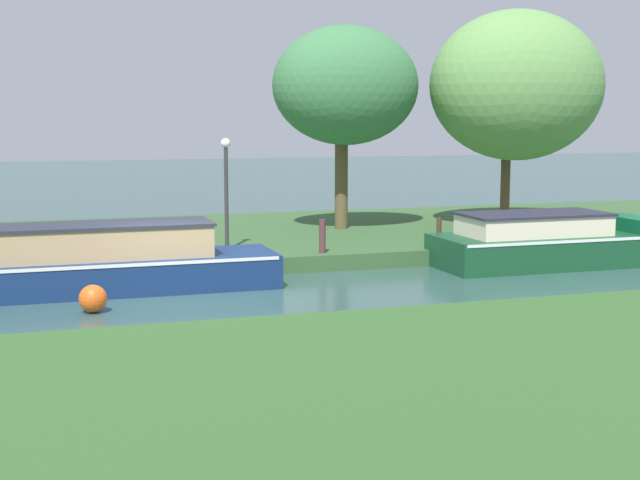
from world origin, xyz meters
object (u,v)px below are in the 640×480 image
navy_narrowboat (53,265)px  willow_tree_left (346,86)px  channel_buoy (93,299)px  mooring_post_near (439,233)px  willow_tree_centre (517,86)px  lamp_post (226,180)px  mooring_post_far (322,236)px  forest_barge (547,242)px

navy_narrowboat → willow_tree_left: size_ratio=1.64×
willow_tree_left → channel_buoy: willow_tree_left is taller
willow_tree_left → mooring_post_near: 5.70m
willow_tree_centre → channel_buoy: size_ratio=11.98×
willow_tree_left → lamp_post: size_ratio=2.12×
willow_tree_centre → mooring_post_far: size_ratio=7.81×
forest_barge → willow_tree_left: size_ratio=0.97×
willow_tree_left → lamp_post: bearing=-145.4°
lamp_post → channel_buoy: 6.16m
forest_barge → mooring_post_far: size_ratio=6.91×
willow_tree_left → channel_buoy: 11.66m
mooring_post_near → willow_tree_centre: bearing=39.7°
lamp_post → willow_tree_centre: bearing=13.3°
navy_narrowboat → channel_buoy: size_ratio=17.92×
forest_barge → channel_buoy: size_ratio=10.60×
willow_tree_left → channel_buoy: bearing=-136.2°
willow_tree_centre → mooring_post_near: bearing=-140.3°
willow_tree_centre → mooring_post_near: willow_tree_centre is taller
channel_buoy → mooring_post_far: bearing=30.5°
forest_barge → channel_buoy: 11.47m
willow_tree_centre → channel_buoy: willow_tree_centre is taller
forest_barge → willow_tree_centre: (1.76, 4.68, 4.03)m
forest_barge → lamp_post: (-7.63, 2.46, 1.57)m
navy_narrowboat → mooring_post_far: bearing=10.9°
navy_narrowboat → willow_tree_left: bearing=32.3°
navy_narrowboat → mooring_post_near: 9.59m
forest_barge → willow_tree_centre: 6.42m
forest_barge → navy_narrowboat: bearing=180.0°
mooring_post_far → channel_buoy: (-5.74, -3.37, -0.54)m
willow_tree_centre → lamp_post: bearing=-166.7°
lamp_post → mooring_post_far: bearing=-30.2°
channel_buoy → forest_barge: bearing=10.8°
lamp_post → navy_narrowboat: bearing=-150.1°
navy_narrowboat → willow_tree_left: 10.77m
forest_barge → mooring_post_far: 5.67m
navy_narrowboat → mooring_post_far: navy_narrowboat is taller
willow_tree_centre → lamp_post: willow_tree_centre is taller
navy_narrowboat → willow_tree_left: willow_tree_left is taller
lamp_post → mooring_post_far: size_ratio=3.36×
willow_tree_centre → willow_tree_left: bearing=172.6°
willow_tree_centre → mooring_post_near: (-4.15, -3.45, -3.84)m
forest_barge → channel_buoy: (-11.27, -2.14, -0.32)m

